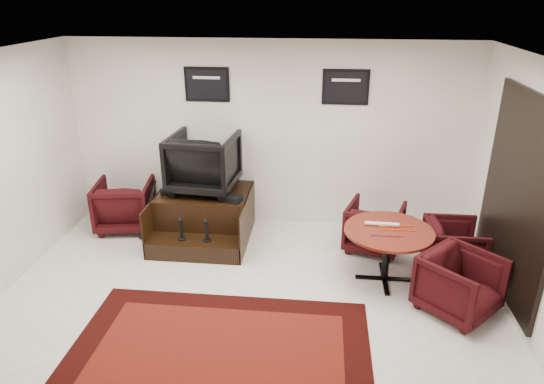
{
  "coord_description": "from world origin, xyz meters",
  "views": [
    {
      "loc": [
        0.79,
        -4.48,
        3.42
      ],
      "look_at": [
        0.22,
        0.9,
        1.16
      ],
      "focal_mm": 32.0,
      "sensor_mm": 36.0,
      "label": 1
    }
  ],
  "objects_px": {
    "meeting_table": "(388,236)",
    "table_chair_back": "(374,225)",
    "armchair_side": "(125,202)",
    "shine_podium": "(204,217)",
    "table_chair_window": "(454,244)",
    "shine_chair": "(204,159)",
    "table_chair_corner": "(460,282)"
  },
  "relations": [
    {
      "from": "meeting_table",
      "to": "table_chair_back",
      "type": "height_order",
      "value": "table_chair_back"
    },
    {
      "from": "armchair_side",
      "to": "table_chair_back",
      "type": "relative_size",
      "value": 1.11
    },
    {
      "from": "meeting_table",
      "to": "table_chair_back",
      "type": "relative_size",
      "value": 1.44
    },
    {
      "from": "shine_podium",
      "to": "table_chair_back",
      "type": "distance_m",
      "value": 2.47
    },
    {
      "from": "shine_podium",
      "to": "table_chair_window",
      "type": "bearing_deg",
      "value": -9.01
    },
    {
      "from": "meeting_table",
      "to": "table_chair_window",
      "type": "relative_size",
      "value": 1.51
    },
    {
      "from": "table_chair_back",
      "to": "shine_podium",
      "type": "bearing_deg",
      "value": 14.85
    },
    {
      "from": "shine_podium",
      "to": "shine_chair",
      "type": "height_order",
      "value": "shine_chair"
    },
    {
      "from": "shine_podium",
      "to": "meeting_table",
      "type": "distance_m",
      "value": 2.73
    },
    {
      "from": "shine_podium",
      "to": "armchair_side",
      "type": "relative_size",
      "value": 1.64
    },
    {
      "from": "table_chair_corner",
      "to": "table_chair_back",
      "type": "bearing_deg",
      "value": 75.02
    },
    {
      "from": "shine_chair",
      "to": "armchair_side",
      "type": "height_order",
      "value": "shine_chair"
    },
    {
      "from": "shine_chair",
      "to": "shine_podium",
      "type": "bearing_deg",
      "value": 94.85
    },
    {
      "from": "shine_podium",
      "to": "meeting_table",
      "type": "height_order",
      "value": "meeting_table"
    },
    {
      "from": "shine_chair",
      "to": "table_chair_window",
      "type": "bearing_deg",
      "value": 173.57
    },
    {
      "from": "armchair_side",
      "to": "table_chair_corner",
      "type": "bearing_deg",
      "value": 151.14
    },
    {
      "from": "armchair_side",
      "to": "table_chair_window",
      "type": "bearing_deg",
      "value": 162.71
    },
    {
      "from": "table_chair_back",
      "to": "table_chair_window",
      "type": "distance_m",
      "value": 1.07
    },
    {
      "from": "shine_chair",
      "to": "table_chair_corner",
      "type": "height_order",
      "value": "shine_chair"
    },
    {
      "from": "shine_podium",
      "to": "shine_chair",
      "type": "distance_m",
      "value": 0.86
    },
    {
      "from": "shine_chair",
      "to": "meeting_table",
      "type": "height_order",
      "value": "shine_chair"
    },
    {
      "from": "table_chair_window",
      "to": "table_chair_back",
      "type": "bearing_deg",
      "value": 66.54
    },
    {
      "from": "shine_podium",
      "to": "armchair_side",
      "type": "distance_m",
      "value": 1.29
    },
    {
      "from": "meeting_table",
      "to": "table_chair_window",
      "type": "bearing_deg",
      "value": 22.83
    },
    {
      "from": "shine_chair",
      "to": "armchair_side",
      "type": "xyz_separation_m",
      "value": [
        -1.27,
        0.02,
        -0.74
      ]
    },
    {
      "from": "table_chair_window",
      "to": "shine_chair",
      "type": "bearing_deg",
      "value": 78.51
    },
    {
      "from": "shine_chair",
      "to": "meeting_table",
      "type": "xyz_separation_m",
      "value": [
        2.55,
        -1.07,
        -0.54
      ]
    },
    {
      "from": "shine_podium",
      "to": "table_chair_window",
      "type": "height_order",
      "value": "table_chair_window"
    },
    {
      "from": "meeting_table",
      "to": "table_chair_corner",
      "type": "distance_m",
      "value": 0.97
    },
    {
      "from": "shine_podium",
      "to": "table_chair_back",
      "type": "relative_size",
      "value": 1.83
    },
    {
      "from": "table_chair_back",
      "to": "shine_chair",
      "type": "bearing_deg",
      "value": 11.59
    },
    {
      "from": "table_chair_back",
      "to": "armchair_side",
      "type": "bearing_deg",
      "value": 13.41
    }
  ]
}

